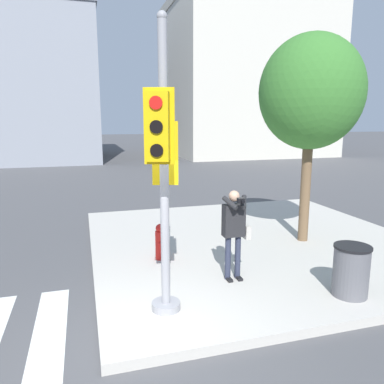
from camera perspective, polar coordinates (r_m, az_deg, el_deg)
ground_plane at (r=5.76m, az=-8.53°, el=-22.33°), size 160.00×160.00×0.00m
sidewalk_corner at (r=9.73m, az=9.44°, el=-7.59°), size 8.00×8.00×0.16m
traffic_signal_pole at (r=5.60m, az=-4.43°, el=4.05°), size 0.69×1.44×4.48m
person_photographer at (r=7.04m, az=6.49°, el=-5.32°), size 0.58×0.54×1.71m
street_tree at (r=9.50m, az=17.67°, el=14.16°), size 2.43×2.43×4.97m
fire_hydrant at (r=8.20m, az=-4.86°, el=-7.58°), size 0.21×0.27×0.79m
trash_bin at (r=7.09m, az=23.06°, el=-10.95°), size 0.63×0.63×0.89m
building_left at (r=33.47m, az=-27.19°, el=14.31°), size 14.54×11.87×11.56m
building_right at (r=36.39m, az=7.81°, el=16.65°), size 13.45×12.33×13.63m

